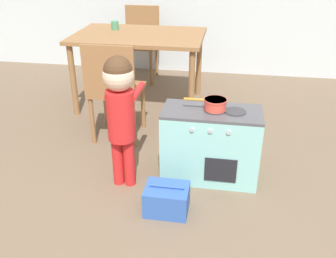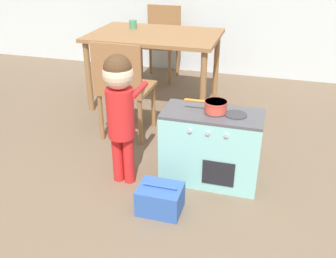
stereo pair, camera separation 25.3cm
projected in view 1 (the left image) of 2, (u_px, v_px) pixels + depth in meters
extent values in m
plane|color=brown|center=(155.00, 258.00, 2.03)|extent=(16.00, 16.00, 0.00)
cube|color=#8CD1CC|center=(210.00, 146.00, 2.61)|extent=(0.67, 0.32, 0.50)
cube|color=#4C4C51|center=(212.00, 112.00, 2.49)|extent=(0.67, 0.32, 0.02)
cylinder|color=#38383D|center=(215.00, 110.00, 2.48)|extent=(0.14, 0.14, 0.01)
cylinder|color=#38383D|center=(235.00, 112.00, 2.46)|extent=(0.14, 0.14, 0.01)
cube|color=black|center=(220.00, 170.00, 2.50)|extent=(0.21, 0.01, 0.18)
cylinder|color=#B2B2B7|center=(192.00, 130.00, 2.39)|extent=(0.03, 0.01, 0.03)
cylinder|color=#B2B2B7|center=(210.00, 131.00, 2.37)|extent=(0.03, 0.01, 0.03)
cylinder|color=#B2B2B7|center=(229.00, 132.00, 2.36)|extent=(0.03, 0.01, 0.03)
cylinder|color=#E04C3D|center=(215.00, 104.00, 2.46)|extent=(0.14, 0.14, 0.07)
cylinder|color=#E04C3D|center=(216.00, 100.00, 2.45)|extent=(0.15, 0.15, 0.01)
cylinder|color=orange|center=(194.00, 99.00, 2.47)|extent=(0.14, 0.02, 0.02)
cylinder|color=red|center=(118.00, 161.00, 2.57)|extent=(0.08, 0.08, 0.36)
cylinder|color=red|center=(129.00, 162.00, 2.56)|extent=(0.08, 0.08, 0.36)
cylinder|color=red|center=(121.00, 115.00, 2.41)|extent=(0.18, 0.18, 0.34)
sphere|color=beige|center=(118.00, 76.00, 2.29)|extent=(0.20, 0.20, 0.20)
sphere|color=#4C331E|center=(118.00, 70.00, 2.27)|extent=(0.18, 0.18, 0.18)
cylinder|color=red|center=(113.00, 90.00, 2.48)|extent=(0.04, 0.27, 0.04)
cylinder|color=red|center=(137.00, 91.00, 2.46)|extent=(0.04, 0.27, 0.04)
cube|color=#335BB2|center=(167.00, 199.00, 2.34)|extent=(0.27, 0.21, 0.17)
cylinder|color=#335BB2|center=(167.00, 187.00, 2.30)|extent=(0.22, 0.02, 0.02)
cube|color=olive|center=(139.00, 36.00, 3.60)|extent=(1.24, 0.84, 0.03)
cylinder|color=olive|center=(73.00, 81.00, 3.53)|extent=(0.06, 0.06, 0.69)
cylinder|color=olive|center=(192.00, 88.00, 3.37)|extent=(0.06, 0.06, 0.69)
cylinder|color=olive|center=(98.00, 59.00, 4.16)|extent=(0.06, 0.06, 0.69)
cylinder|color=olive|center=(199.00, 64.00, 4.00)|extent=(0.06, 0.06, 0.69)
cube|color=olive|center=(117.00, 90.00, 3.11)|extent=(0.41, 0.41, 0.03)
cube|color=olive|center=(108.00, 72.00, 2.84)|extent=(0.41, 0.02, 0.41)
cylinder|color=olive|center=(92.00, 121.00, 3.08)|extent=(0.04, 0.04, 0.41)
cylinder|color=olive|center=(133.00, 124.00, 3.03)|extent=(0.04, 0.04, 0.41)
cylinder|color=olive|center=(106.00, 104.00, 3.38)|extent=(0.04, 0.04, 0.41)
cylinder|color=olive|center=(143.00, 107.00, 3.33)|extent=(0.04, 0.04, 0.41)
cube|color=olive|center=(139.00, 45.00, 4.41)|extent=(0.41, 0.41, 0.03)
cube|color=olive|center=(142.00, 23.00, 4.48)|extent=(0.41, 0.02, 0.41)
cylinder|color=olive|center=(122.00, 67.00, 4.38)|extent=(0.04, 0.04, 0.41)
cylinder|color=olive|center=(151.00, 68.00, 4.33)|extent=(0.04, 0.04, 0.41)
cylinder|color=olive|center=(130.00, 58.00, 4.68)|extent=(0.04, 0.04, 0.41)
cylinder|color=olive|center=(157.00, 60.00, 4.63)|extent=(0.04, 0.04, 0.41)
cylinder|color=#478E66|center=(115.00, 25.00, 3.75)|extent=(0.07, 0.07, 0.08)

